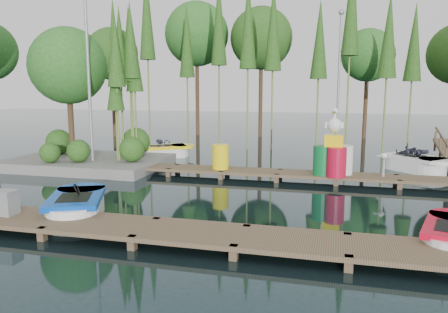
% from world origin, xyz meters
% --- Properties ---
extents(ground_plane, '(90.00, 90.00, 0.00)m').
position_xyz_m(ground_plane, '(0.00, 0.00, 0.00)').
color(ground_plane, '#1B2E33').
extents(near_dock, '(18.00, 1.50, 0.50)m').
position_xyz_m(near_dock, '(0.00, -4.50, 0.23)').
color(near_dock, brown).
rests_on(near_dock, ground).
extents(far_dock, '(15.00, 1.20, 0.50)m').
position_xyz_m(far_dock, '(1.00, 2.50, 0.23)').
color(far_dock, brown).
rests_on(far_dock, ground).
extents(island, '(6.20, 4.20, 6.75)m').
position_xyz_m(island, '(-6.30, 3.29, 3.18)').
color(island, slate).
rests_on(island, ground).
extents(tree_screen, '(34.42, 18.53, 10.31)m').
position_xyz_m(tree_screen, '(-2.04, 10.60, 6.12)').
color(tree_screen, '#46301E').
rests_on(tree_screen, ground).
extents(lamp_island, '(0.30, 0.30, 7.25)m').
position_xyz_m(lamp_island, '(-5.50, 2.50, 4.26)').
color(lamp_island, gray).
rests_on(lamp_island, ground).
extents(lamp_rear, '(0.30, 0.30, 7.25)m').
position_xyz_m(lamp_rear, '(4.00, 11.00, 4.26)').
color(lamp_rear, gray).
rests_on(lamp_rear, ground).
extents(boat_blue, '(2.27, 3.06, 0.94)m').
position_xyz_m(boat_blue, '(-2.42, -3.38, 0.27)').
color(boat_blue, white).
rests_on(boat_blue, ground).
extents(boat_yellow_far, '(2.88, 2.38, 1.33)m').
position_xyz_m(boat_yellow_far, '(-3.93, 6.32, 0.28)').
color(boat_yellow_far, white).
rests_on(boat_yellow_far, ground).
extents(boat_white_far, '(2.99, 2.97, 1.37)m').
position_xyz_m(boat_white_far, '(7.09, 5.49, 0.31)').
color(boat_white_far, white).
rests_on(boat_white_far, ground).
extents(utility_cabinet, '(0.48, 0.41, 0.59)m').
position_xyz_m(utility_cabinet, '(-3.60, -4.50, 0.60)').
color(utility_cabinet, gray).
rests_on(utility_cabinet, near_dock).
extents(yellow_barrel, '(0.61, 0.61, 0.91)m').
position_xyz_m(yellow_barrel, '(-0.15, 2.50, 0.76)').
color(yellow_barrel, yellow).
rests_on(yellow_barrel, far_dock).
extents(drum_cluster, '(1.34, 1.23, 2.32)m').
position_xyz_m(drum_cluster, '(3.94, 2.34, 0.98)').
color(drum_cluster, '#0B682E').
rests_on(drum_cluster, far_dock).
extents(seagull_post, '(0.51, 0.27, 0.81)m').
position_xyz_m(seagull_post, '(5.59, 2.50, 0.85)').
color(seagull_post, gray).
rests_on(seagull_post, far_dock).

